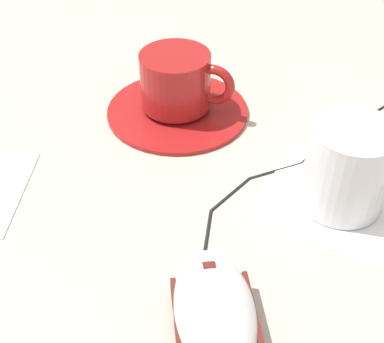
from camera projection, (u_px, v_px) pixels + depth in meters
The scene contains 7 objects.
ground_plane at pixel (203, 189), 0.49m from camera, with size 3.00×3.00×0.00m, color #B2A899.
saucer at pixel (178, 109), 0.59m from camera, with size 0.15×0.15×0.01m, color maroon.
coffee_cup at pixel (178, 80), 0.57m from camera, with size 0.10×0.07×0.06m.
computer_mouse at pixel (215, 311), 0.38m from camera, with size 0.12×0.12×0.03m.
mouse_cable at pixel (319, 149), 0.54m from camera, with size 0.12×0.37×0.00m.
napkin_under_glass at pixel (334, 198), 0.48m from camera, with size 0.12×0.12×0.00m, color white.
drinking_glass at pixel (347, 167), 0.45m from camera, with size 0.07×0.07×0.08m, color silver.
Camera 1 is at (-0.20, 0.30, 0.34)m, focal length 50.00 mm.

